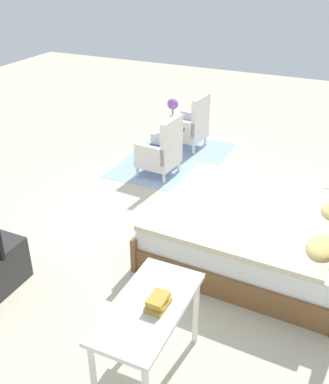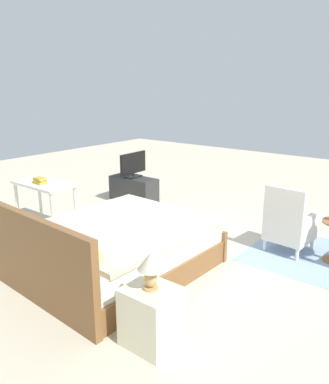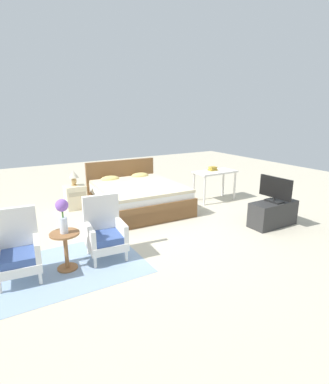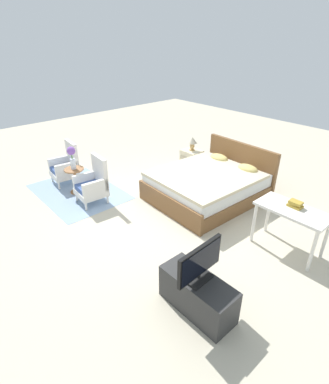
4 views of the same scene
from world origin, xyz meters
name	(u,v)px [view 2 (image 2 of 4)]	position (x,y,z in m)	size (l,w,h in m)	color
ground_plane	(184,246)	(0.00, 0.00, 0.00)	(16.00, 16.00, 0.00)	beige
bed	(115,249)	(0.22, 1.13, 0.30)	(1.84, 2.21, 0.96)	brown
armchair_by_window_right	(288,225)	(-1.19, -0.70, 0.38)	(0.59, 0.59, 0.92)	white
nightstand	(151,316)	(-0.97, 1.87, 0.27)	(0.44, 0.41, 0.53)	beige
table_lamp	(151,265)	(-0.97, 1.87, 0.75)	(0.22, 0.22, 0.33)	tan
tv_stand	(134,189)	(2.01, -1.14, 0.24)	(0.96, 0.40, 0.48)	#2D2D2D
tv_flatscreen	(133,165)	(2.01, -1.13, 0.72)	(0.21, 0.69, 0.48)	black
vanity_desk	(44,189)	(2.14, 0.75, 0.62)	(1.04, 0.52, 0.73)	silver
book_stack	(40,181)	(2.12, 0.83, 0.78)	(0.21, 0.15, 0.09)	#B79333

